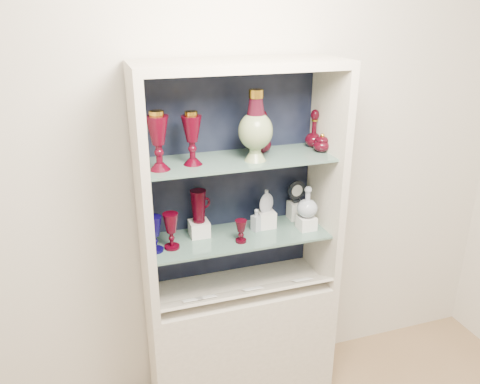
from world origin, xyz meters
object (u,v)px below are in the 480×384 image
object	(u,v)px
clear_square_bottle	(256,220)
ruby_decanter_b	(314,127)
pedestal_lamp_left	(158,141)
lidded_bowl	(322,142)
enamel_urn	(256,126)
ruby_goblet_tall	(171,231)
flat_flask	(266,200)
cobalt_goblet	(155,234)
ruby_pitcher	(198,206)
pedestal_lamp_right	(192,138)
ruby_goblet_small	(241,231)
cameo_medallion	(296,191)
ruby_decanter_a	(262,129)
clear_round_decanter	(308,202)

from	to	relation	value
clear_square_bottle	ruby_decanter_b	bearing A→B (deg)	8.08
pedestal_lamp_left	ruby_decanter_b	distance (m)	0.85
lidded_bowl	pedestal_lamp_left	bearing A→B (deg)	-177.90
enamel_urn	ruby_decanter_b	xyz separation A→B (m)	(0.37, 0.13, -0.06)
ruby_goblet_tall	clear_square_bottle	xyz separation A→B (m)	(0.46, 0.06, -0.03)
flat_flask	clear_square_bottle	bearing A→B (deg)	-174.92
ruby_goblet_tall	flat_flask	world-z (taller)	flat_flask
cobalt_goblet	ruby_pitcher	distance (m)	0.27
pedestal_lamp_left	ruby_pitcher	bearing A→B (deg)	29.77
ruby_goblet_tall	pedestal_lamp_right	bearing A→B (deg)	4.76
ruby_decanter_b	cobalt_goblet	world-z (taller)	ruby_decanter_b
enamel_urn	ruby_goblet_small	distance (m)	0.54
pedestal_lamp_left	cameo_medallion	world-z (taller)	pedestal_lamp_left
pedestal_lamp_right	clear_square_bottle	bearing A→B (deg)	7.89
lidded_bowl	cobalt_goblet	world-z (taller)	lidded_bowl
cobalt_goblet	ruby_pitcher	world-z (taller)	ruby_pitcher
ruby_pitcher	enamel_urn	bearing A→B (deg)	-41.56
ruby_goblet_small	lidded_bowl	bearing A→B (deg)	6.80
pedestal_lamp_right	ruby_decanter_a	bearing A→B (deg)	12.11
clear_round_decanter	enamel_urn	bearing A→B (deg)	-177.27
clear_round_decanter	cameo_medallion	bearing A→B (deg)	90.11
clear_square_bottle	cameo_medallion	bearing A→B (deg)	16.25
ruby_pitcher	ruby_decanter_a	bearing A→B (deg)	-18.50
ruby_decanter_a	ruby_pitcher	xyz separation A→B (m)	(-0.34, 0.00, -0.38)
enamel_urn	lidded_bowl	world-z (taller)	enamel_urn
ruby_decanter_a	ruby_goblet_tall	size ratio (longest dim) A/B	1.32
ruby_decanter_a	lidded_bowl	world-z (taller)	ruby_decanter_a
ruby_pitcher	ruby_goblet_small	bearing A→B (deg)	-54.80
flat_flask	clear_round_decanter	size ratio (longest dim) A/B	0.76
pedestal_lamp_right	enamel_urn	size ratio (longest dim) A/B	0.74
clear_square_bottle	flat_flask	bearing A→B (deg)	22.98
flat_flask	clear_round_decanter	world-z (taller)	clear_round_decanter
enamel_urn	cameo_medallion	size ratio (longest dim) A/B	2.64
pedestal_lamp_left	ruby_decanter_b	world-z (taller)	pedestal_lamp_left
pedestal_lamp_right	flat_flask	distance (m)	0.57
pedestal_lamp_right	clear_round_decanter	xyz separation A→B (m)	(0.60, -0.02, -0.39)
flat_flask	pedestal_lamp_left	bearing A→B (deg)	172.65
ruby_goblet_tall	clear_round_decanter	size ratio (longest dim) A/B	1.12
pedestal_lamp_left	clear_square_bottle	world-z (taller)	pedestal_lamp_left
pedestal_lamp_right	flat_flask	bearing A→B (deg)	10.48
clear_square_bottle	ruby_goblet_tall	bearing A→B (deg)	-172.94
enamel_urn	flat_flask	xyz separation A→B (m)	(0.11, 0.11, -0.44)
ruby_pitcher	clear_round_decanter	size ratio (longest dim) A/B	1.04
ruby_decanter_b	flat_flask	xyz separation A→B (m)	(-0.27, -0.02, -0.37)
pedestal_lamp_left	cameo_medallion	xyz separation A→B (m)	(0.76, 0.15, -0.39)
ruby_pitcher	ruby_decanter_b	bearing A→B (deg)	-17.12
lidded_bowl	clear_round_decanter	xyz separation A→B (m)	(-0.07, -0.02, -0.32)
enamel_urn	clear_square_bottle	xyz separation A→B (m)	(0.04, 0.08, -0.53)
ruby_decanter_a	ruby_goblet_tall	xyz separation A→B (m)	(-0.50, -0.09, -0.45)
cameo_medallion	clear_round_decanter	bearing A→B (deg)	-95.43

